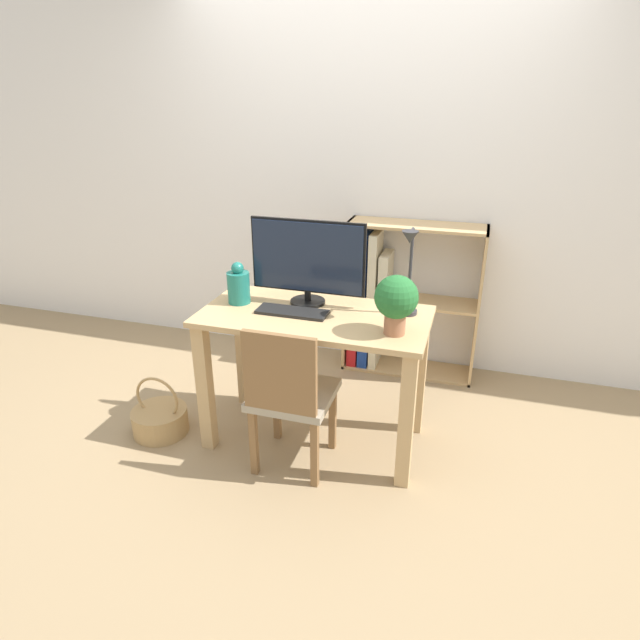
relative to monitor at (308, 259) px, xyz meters
The scene contains 11 objects.
ground_plane 1.02m from the monitor, 59.76° to the right, with size 10.00×10.00×0.00m, color #997F5B.
wall_back 1.05m from the monitor, 85.44° to the left, with size 8.00×0.05×2.60m.
desk 0.45m from the monitor, 59.76° to the right, with size 1.18×0.60×0.77m.
monitor is the anchor object (origin of this frame).
keyboard 0.29m from the monitor, 101.04° to the right, with size 0.37×0.13×0.02m.
vase 0.40m from the monitor, 164.02° to the right, with size 0.12×0.12×0.23m.
desk_lamp 0.54m from the monitor, ahead, with size 0.10×0.19×0.46m.
potted_plant 0.58m from the monitor, 26.54° to the right, with size 0.21×0.21×0.29m.
chair 0.71m from the monitor, 84.79° to the right, with size 0.40×0.40×0.82m.
bookshelf 1.01m from the monitor, 71.70° to the left, with size 0.89×0.28×1.04m.
basket 1.27m from the monitor, 156.39° to the right, with size 0.32×0.32×0.36m.
Camera 1 is at (0.77, -2.43, 1.83)m, focal length 30.00 mm.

